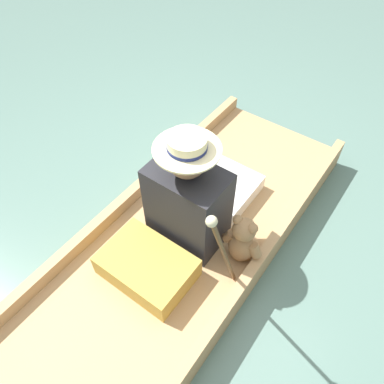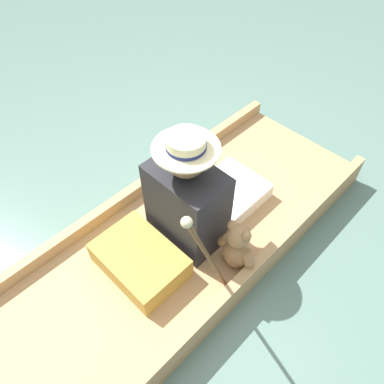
# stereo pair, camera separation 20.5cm
# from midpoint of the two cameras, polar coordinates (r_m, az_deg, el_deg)

# --- Properties ---
(ground_plane) EXTENTS (16.00, 16.00, 0.00)m
(ground_plane) POSITION_cam_midpoint_polar(r_m,az_deg,el_deg) (2.41, 1.77, -8.20)
(ground_plane) COLOR slate
(punt_boat) EXTENTS (0.97, 2.51, 0.23)m
(punt_boat) POSITION_cam_midpoint_polar(r_m,az_deg,el_deg) (2.35, 1.81, -7.18)
(punt_boat) COLOR tan
(punt_boat) RESTS_ON ground_plane
(seat_cushion) EXTENTS (0.49, 0.35, 0.15)m
(seat_cushion) POSITION_cam_midpoint_polar(r_m,az_deg,el_deg) (2.12, -5.18, -10.47)
(seat_cushion) COLOR #B7933D
(seat_cushion) RESTS_ON punt_boat
(seated_person) EXTENTS (0.42, 0.77, 0.77)m
(seated_person) POSITION_cam_midpoint_polar(r_m,az_deg,el_deg) (2.12, 3.42, -0.90)
(seated_person) COLOR white
(seated_person) RESTS_ON punt_boat
(teddy_bear) EXTENTS (0.25, 0.15, 0.36)m
(teddy_bear) POSITION_cam_midpoint_polar(r_m,az_deg,el_deg) (2.07, 9.70, -8.47)
(teddy_bear) COLOR #9E754C
(teddy_bear) RESTS_ON punt_boat
(wine_glass) EXTENTS (0.08, 0.08, 0.09)m
(wine_glass) POSITION_cam_midpoint_polar(r_m,az_deg,el_deg) (2.60, 3.18, 4.27)
(wine_glass) COLOR silver
(wine_glass) RESTS_ON punt_boat
(walking_cane) EXTENTS (0.04, 0.31, 0.87)m
(walking_cane) POSITION_cam_midpoint_polar(r_m,az_deg,el_deg) (1.64, 5.82, -9.58)
(walking_cane) COLOR brown
(walking_cane) RESTS_ON punt_boat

